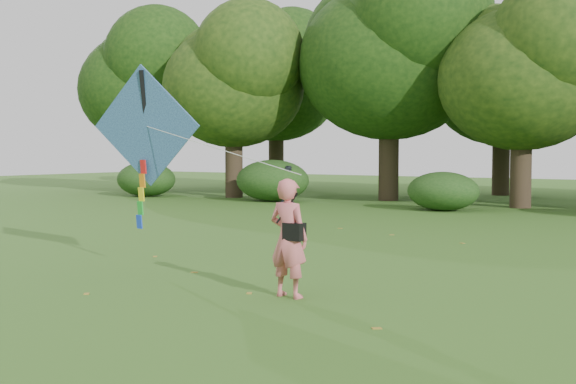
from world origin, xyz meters
The scene contains 7 objects.
ground centered at (0.00, 0.00, 0.00)m, with size 100.00×100.00×0.00m, color #265114.
man_kite_flyer centered at (-0.24, 0.96, 0.89)m, with size 0.65×0.42×1.77m, color #D26367.
bystander_left centered at (-10.81, 17.31, 0.78)m, with size 0.76×0.59×1.56m, color #262C32.
crossbody_bag centered at (-0.12, 0.93, 1.00)m, with size 0.43×0.20×0.71m.
flying_kite centered at (-3.96, 1.85, 2.59)m, with size 5.09×1.22×3.05m.
shrub_band centered at (-0.72, 17.60, 0.86)m, with size 39.15×3.22×1.88m.
fallen_leaves centered at (-0.58, 3.57, 0.01)m, with size 10.57×10.38×0.01m.
Camera 1 is at (5.55, -7.96, 2.18)m, focal length 45.00 mm.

